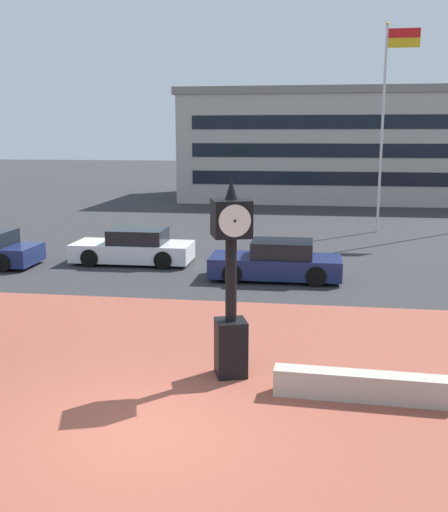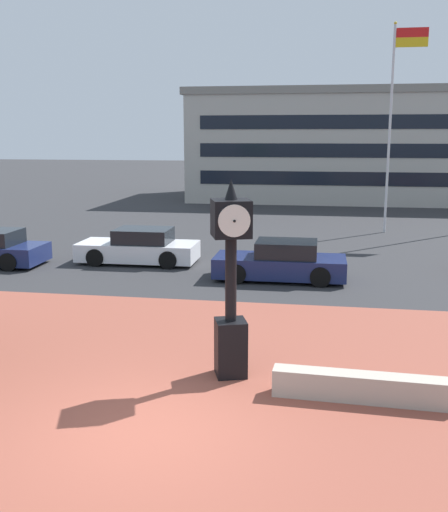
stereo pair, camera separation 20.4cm
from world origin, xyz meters
The scene contains 8 objects.
ground_plane centered at (0.00, 0.00, 0.00)m, with size 200.00×200.00×0.00m, color #2D2D30.
plaza_brick_paving centered at (0.00, 1.83, 0.00)m, with size 44.00×11.65×0.01m, color brown.
planter_wall centered at (3.53, 1.70, 0.25)m, with size 3.20×0.40×0.50m, color #ADA393.
street_clock centered at (1.04, 2.47, 1.86)m, with size 0.88×0.90×3.84m.
car_street_near centered at (-3.88, 12.30, 0.57)m, with size 4.34×1.92×1.28m.
car_street_distant centered at (1.45, 10.55, 0.57)m, with size 4.24×1.84×1.28m.
flagpole_primary centered at (5.84, 21.00, 5.56)m, with size 1.55×0.14×9.67m.
civic_building centered at (4.59, 37.05, 3.89)m, with size 22.97×11.18×7.77m.
Camera 1 is at (2.51, -8.47, 4.63)m, focal length 41.89 mm.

